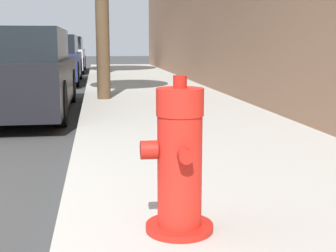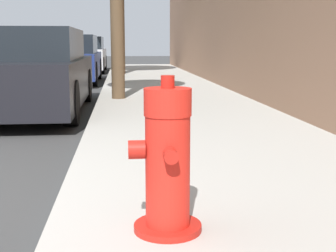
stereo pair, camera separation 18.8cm
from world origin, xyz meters
TOP-DOWN VIEW (x-y plane):
  - sidewalk_slab at (3.15, 0.00)m, footprint 2.78×40.00m
  - fire_hydrant at (2.43, -0.28)m, footprint 0.39×0.38m
  - parked_car_near at (0.74, 5.23)m, footprint 1.71×4.43m
  - parked_car_mid at (0.66, 11.25)m, footprint 1.79×4.16m
  - parked_car_far at (0.64, 16.58)m, footprint 1.85×4.40m

SIDE VIEW (x-z plane):
  - sidewalk_slab at x=3.15m, z-range 0.00..0.14m
  - fire_hydrant at x=2.43m, z-range 0.10..0.94m
  - parked_car_mid at x=0.66m, z-range -0.02..1.35m
  - parked_car_near at x=0.74m, z-range -0.02..1.35m
  - parked_car_far at x=0.64m, z-range -0.02..1.38m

